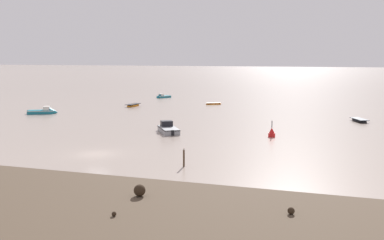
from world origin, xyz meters
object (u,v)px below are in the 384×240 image
object	(u,v)px
channel_buoy	(272,133)
rowboat_moored_0	(359,121)
mooring_post_near	(184,158)
rowboat_moored_2	(133,105)
motorboat_moored_1	(162,97)
rowboat_moored_1	(213,104)
motorboat_moored_0	(167,129)
motorboat_moored_3	(45,112)

from	to	relation	value
channel_buoy	rowboat_moored_0	bearing A→B (deg)	58.37
channel_buoy	mooring_post_near	bearing A→B (deg)	-106.58
channel_buoy	mooring_post_near	distance (m)	19.51
rowboat_moored_0	rowboat_moored_2	distance (m)	44.91
motorboat_moored_1	mooring_post_near	xyz separation A→B (m)	(28.59, -66.12, 0.58)
rowboat_moored_1	mooring_post_near	distance (m)	56.31
rowboat_moored_2	mooring_post_near	bearing A→B (deg)	-145.62
motorboat_moored_1	rowboat_moored_2	size ratio (longest dim) A/B	0.93
motorboat_moored_1	rowboat_moored_1	bearing A→B (deg)	87.79
rowboat_moored_0	rowboat_moored_1	bearing A→B (deg)	-145.36
rowboat_moored_1	rowboat_moored_0	bearing A→B (deg)	118.32
motorboat_moored_0	motorboat_moored_1	bearing A→B (deg)	-11.01
motorboat_moored_0	channel_buoy	size ratio (longest dim) A/B	2.61
rowboat_moored_0	motorboat_moored_3	xyz separation A→B (m)	(-53.77, -6.75, 0.12)
mooring_post_near	motorboat_moored_3	bearing A→B (deg)	140.76
mooring_post_near	rowboat_moored_2	bearing A→B (deg)	120.36
motorboat_moored_3	channel_buoy	world-z (taller)	channel_buoy
rowboat_moored_0	motorboat_moored_1	bearing A→B (deg)	-146.24
rowboat_moored_1	motorboat_moored_1	distance (m)	19.82
motorboat_moored_3	channel_buoy	distance (m)	44.05
motorboat_moored_1	motorboat_moored_0	bearing A→B (deg)	54.55
motorboat_moored_0	channel_buoy	world-z (taller)	channel_buoy
rowboat_moored_0	rowboat_moored_1	world-z (taller)	rowboat_moored_0
motorboat_moored_1	mooring_post_near	distance (m)	72.04
rowboat_moored_0	motorboat_moored_0	bearing A→B (deg)	-77.60
channel_buoy	rowboat_moored_1	bearing A→B (deg)	116.10
rowboat_moored_2	motorboat_moored_0	bearing A→B (deg)	-142.69
motorboat_moored_0	channel_buoy	bearing A→B (deg)	-122.36
motorboat_moored_3	rowboat_moored_2	distance (m)	18.87
motorboat_moored_0	motorboat_moored_1	size ratio (longest dim) A/B	1.42
motorboat_moored_0	rowboat_moored_1	distance (m)	36.73
motorboat_moored_0	motorboat_moored_3	size ratio (longest dim) A/B	1.09
rowboat_moored_1	motorboat_moored_1	size ratio (longest dim) A/B	0.84
channel_buoy	motorboat_moored_3	bearing A→B (deg)	164.87
motorboat_moored_0	mooring_post_near	distance (m)	20.40
rowboat_moored_0	channel_buoy	size ratio (longest dim) A/B	1.98
rowboat_moored_0	channel_buoy	distance (m)	21.44
motorboat_moored_3	mooring_post_near	bearing A→B (deg)	-67.78
rowboat_moored_1	motorboat_moored_1	world-z (taller)	motorboat_moored_1
rowboat_moored_1	mooring_post_near	xyz separation A→B (m)	(12.21, -54.97, 0.67)
rowboat_moored_2	channel_buoy	world-z (taller)	channel_buoy
rowboat_moored_2	mooring_post_near	world-z (taller)	mooring_post_near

